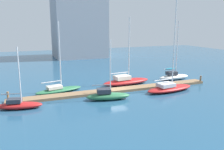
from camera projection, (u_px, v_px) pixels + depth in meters
The scene contains 11 objects.
ground_plane at pixel (117, 91), 33.82m from camera, with size 120.00×120.00×0.00m, color navy.
dock_pier at pixel (117, 90), 33.78m from camera, with size 29.58×1.82×0.36m, color #846647.
dock_piling_near_end at pixel (8, 97), 29.18m from camera, with size 0.28×0.28×1.27m, color #846647.
dock_piling_far_end at pixel (201, 80), 38.19m from camera, with size 0.28×0.28×1.27m, color #846647.
sailboat_0 at pixel (19, 104), 26.77m from camera, with size 5.30×2.68×7.06m.
sailboat_1 at pixel (59, 89), 33.19m from camera, with size 7.02×3.36×9.84m.
sailboat_2 at pixel (108, 95), 29.97m from camera, with size 5.83×2.77×7.66m.
sailboat_3 at pixel (126, 81), 37.42m from camera, with size 8.28×3.18×10.56m.
sailboat_4 at pixel (169, 87), 33.76m from camera, with size 7.93×3.33×12.92m.
sailboat_5 at pixel (174, 76), 40.87m from camera, with size 5.79×1.81×9.94m.
harbor_building_distant at pixel (79, 27), 68.50m from camera, with size 14.27×12.39×17.29m, color #9399A3.
Camera 1 is at (-12.72, -29.99, 9.41)m, focal length 37.76 mm.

